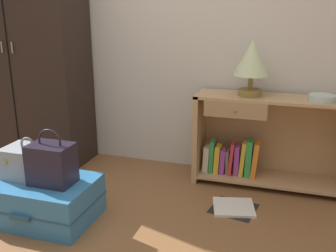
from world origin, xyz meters
TOP-DOWN VIEW (x-y plane):
  - back_wall at (0.00, 1.50)m, footprint 6.40×0.10m
  - wardrobe at (-1.23, 1.20)m, footprint 1.03×0.47m
  - bookshelf at (0.82, 1.27)m, footprint 1.16×0.36m
  - table_lamp at (0.70, 1.24)m, footprint 0.26×0.26m
  - bowl at (1.20, 1.21)m, footprint 0.19×0.19m
  - suitcase_large at (-0.50, 0.27)m, footprint 0.67×0.49m
  - train_case at (-0.61, 0.31)m, footprint 0.31×0.24m
  - handbag at (-0.41, 0.26)m, footprint 0.27×0.19m
  - open_book_on_floor at (0.68, 0.78)m, footprint 0.34×0.33m

SIDE VIEW (x-z plane):
  - open_book_on_floor at x=0.68m, z-range 0.00..0.02m
  - suitcase_large at x=-0.50m, z-range 0.00..0.27m
  - bookshelf at x=0.82m, z-range -0.01..0.70m
  - train_case at x=-0.61m, z-range 0.24..0.51m
  - handbag at x=-0.41m, z-range 0.23..0.59m
  - bowl at x=1.20m, z-range 0.71..0.76m
  - table_lamp at x=0.70m, z-range 0.77..1.18m
  - wardrobe at x=-1.23m, z-range 0.00..2.08m
  - back_wall at x=0.00m, z-range 0.00..2.60m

